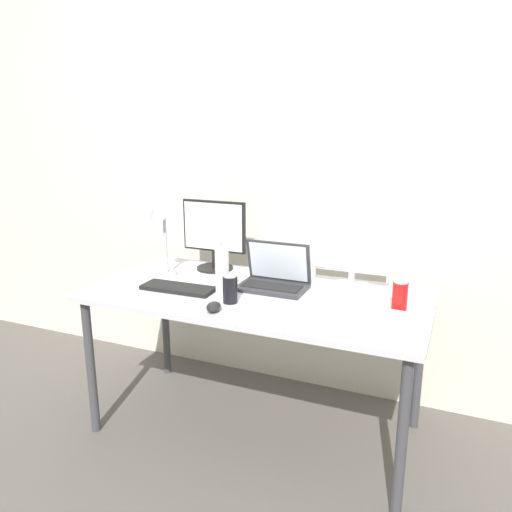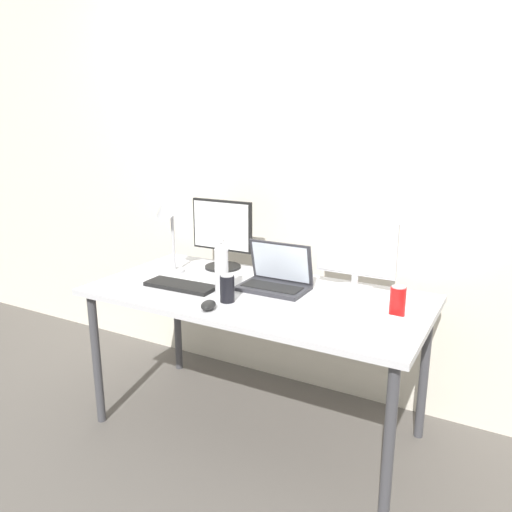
# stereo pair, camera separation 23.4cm
# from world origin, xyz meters

# --- Properties ---
(ground_plane) EXTENTS (16.00, 16.00, 0.00)m
(ground_plane) POSITION_xyz_m (0.00, 0.00, 0.00)
(ground_plane) COLOR #5B5651
(wall_back) EXTENTS (7.00, 0.08, 2.60)m
(wall_back) POSITION_xyz_m (0.00, 0.59, 1.30)
(wall_back) COLOR silver
(wall_back) RESTS_ON ground
(work_desk) EXTENTS (1.62, 0.79, 0.74)m
(work_desk) POSITION_xyz_m (0.00, 0.00, 0.68)
(work_desk) COLOR #424247
(work_desk) RESTS_ON ground
(monitor_left) EXTENTS (0.37, 0.20, 0.38)m
(monitor_left) POSITION_xyz_m (-0.37, 0.27, 0.94)
(monitor_left) COLOR black
(monitor_left) RESTS_ON work_desk
(monitor_center) EXTENTS (0.39, 0.18, 0.34)m
(monitor_center) POSITION_xyz_m (0.40, 0.27, 0.92)
(monitor_center) COLOR silver
(monitor_center) RESTS_ON work_desk
(laptop_silver) EXTENTS (0.33, 0.22, 0.23)m
(laptop_silver) POSITION_xyz_m (0.06, 0.10, 0.79)
(laptop_silver) COLOR #2D2D33
(laptop_silver) RESTS_ON work_desk
(keyboard_main) EXTENTS (0.43, 0.17, 0.02)m
(keyboard_main) POSITION_xyz_m (0.55, -0.09, 0.75)
(keyboard_main) COLOR white
(keyboard_main) RESTS_ON work_desk
(keyboard_aux) EXTENTS (0.37, 0.14, 0.02)m
(keyboard_aux) POSITION_xyz_m (-0.36, -0.12, 0.75)
(keyboard_aux) COLOR black
(keyboard_aux) RESTS_ON work_desk
(mouse_by_keyboard) EXTENTS (0.08, 0.11, 0.04)m
(mouse_by_keyboard) POSITION_xyz_m (-0.07, -0.30, 0.76)
(mouse_by_keyboard) COLOR black
(mouse_by_keyboard) RESTS_ON work_desk
(water_bottle) EXTENTS (0.06, 0.06, 0.27)m
(water_bottle) POSITION_xyz_m (-0.13, -0.10, 0.86)
(water_bottle) COLOR silver
(water_bottle) RESTS_ON work_desk
(soda_can_near_keyboard) EXTENTS (0.07, 0.07, 0.13)m
(soda_can_near_keyboard) POSITION_xyz_m (0.66, 0.03, 0.80)
(soda_can_near_keyboard) COLOR red
(soda_can_near_keyboard) RESTS_ON work_desk
(soda_can_by_laptop) EXTENTS (0.07, 0.07, 0.13)m
(soda_can_by_laptop) POSITION_xyz_m (-0.05, -0.17, 0.80)
(soda_can_by_laptop) COLOR black
(soda_can_by_laptop) RESTS_ON work_desk
(desk_lamp) EXTENTS (0.11, 0.18, 0.41)m
(desk_lamp) POSITION_xyz_m (-0.55, 0.04, 1.02)
(desk_lamp) COLOR #B7B7BC
(desk_lamp) RESTS_ON work_desk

